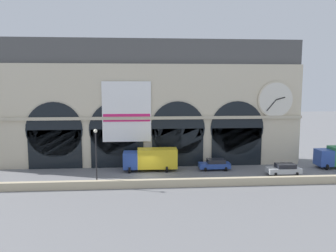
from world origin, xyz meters
TOP-DOWN VIEW (x-y plane):
  - ground_plane at (0.00, 0.00)m, footprint 200.00×200.00m
  - quay_parapet_wall at (0.00, -4.83)m, footprint 90.00×0.70m
  - station_building at (0.04, 7.01)m, footprint 45.92×4.45m
  - box_truck_center at (0.41, 2.79)m, footprint 7.50×2.91m
  - car_mideast at (9.45, 2.52)m, footprint 4.40×2.22m
  - car_east at (18.10, -0.84)m, footprint 4.40×2.22m
  - street_lamp_quayside at (-6.18, -4.03)m, footprint 0.44×0.44m

SIDE VIEW (x-z plane):
  - ground_plane at x=0.00m, z-range 0.00..0.00m
  - quay_parapet_wall at x=0.00m, z-range 0.00..0.96m
  - car_mideast at x=9.45m, z-range 0.03..1.58m
  - car_east at x=18.10m, z-range 0.03..1.58m
  - box_truck_center at x=0.41m, z-range 0.14..3.26m
  - street_lamp_quayside at x=-6.18m, z-range 0.96..7.86m
  - station_building at x=0.04m, z-range -0.34..18.26m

